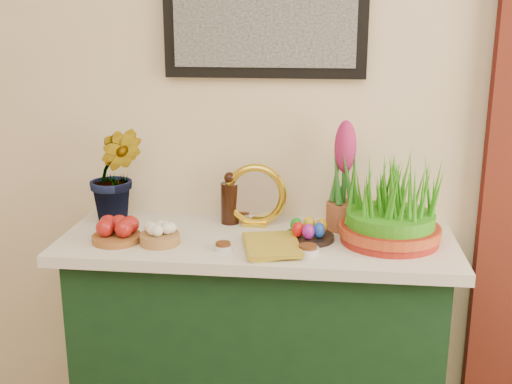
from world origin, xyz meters
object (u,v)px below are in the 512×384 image
sideboard (258,353)px  hyacinth_green (115,159)px  mirror (255,196)px  book (245,246)px  wheatgrass_sabzeh (391,207)px

sideboard → hyacinth_green: (-0.55, 0.12, 0.71)m
sideboard → hyacinth_green: size_ratio=2.67×
mirror → hyacinth_green: bearing=-178.1°
sideboard → mirror: mirror is taller
hyacinth_green → mirror: size_ratio=2.06×
book → sideboard: bearing=66.7°
book → wheatgrass_sabzeh: wheatgrass_sabzeh is taller
mirror → book: size_ratio=0.97×
sideboard → book: (-0.03, -0.14, 0.48)m
sideboard → book: size_ratio=5.35×
mirror → sideboard: bearing=-80.1°
mirror → wheatgrass_sabzeh: size_ratio=0.67×
book → wheatgrass_sabzeh: 0.52m
book → wheatgrass_sabzeh: bearing=3.9°
sideboard → book: 0.50m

